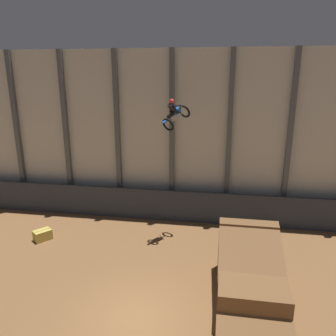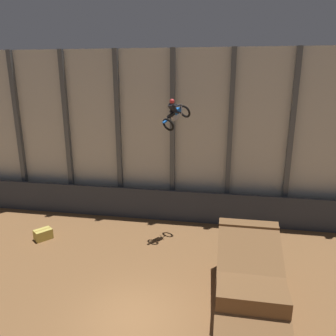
% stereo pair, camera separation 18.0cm
% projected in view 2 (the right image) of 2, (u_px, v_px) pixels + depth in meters
% --- Properties ---
extents(ground_plane, '(60.00, 60.00, 0.00)m').
position_uv_depth(ground_plane, '(132.00, 319.00, 12.17)').
color(ground_plane, brown).
extents(arena_back_wall, '(32.00, 0.40, 10.21)m').
position_uv_depth(arena_back_wall, '(173.00, 137.00, 19.78)').
color(arena_back_wall, beige).
rests_on(arena_back_wall, ground_plane).
extents(lower_barrier, '(31.36, 0.20, 1.95)m').
position_uv_depth(lower_barrier, '(171.00, 205.00, 20.17)').
color(lower_barrier, '#2D333D').
rests_on(lower_barrier, ground_plane).
extents(dirt_ramp, '(2.58, 6.11, 2.60)m').
position_uv_depth(dirt_ramp, '(249.00, 277.00, 13.21)').
color(dirt_ramp, brown).
rests_on(dirt_ramp, ground_plane).
extents(rider_bike_solo, '(1.54, 1.80, 1.68)m').
position_uv_depth(rider_bike_solo, '(175.00, 114.00, 16.95)').
color(rider_bike_solo, black).
extents(hay_bale_trackside, '(1.03, 1.08, 0.57)m').
position_uv_depth(hay_bale_trackside, '(43.00, 234.00, 18.00)').
color(hay_bale_trackside, '#CCB751').
rests_on(hay_bale_trackside, ground_plane).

